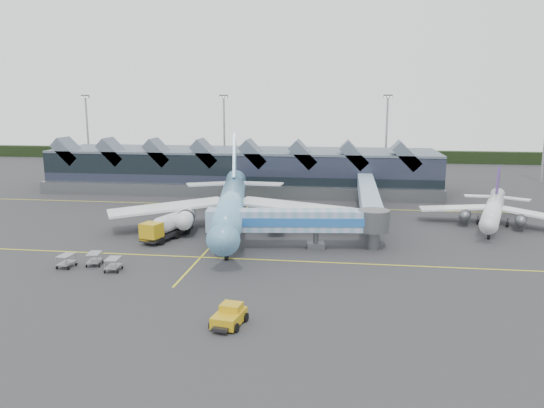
# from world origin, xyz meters

# --- Properties ---
(ground) EXTENTS (260.00, 260.00, 0.00)m
(ground) POSITION_xyz_m (0.00, 0.00, 0.00)
(ground) COLOR #29292B
(ground) RESTS_ON ground
(taxi_stripes) EXTENTS (120.00, 60.00, 0.01)m
(taxi_stripes) POSITION_xyz_m (0.00, 10.00, 0.01)
(taxi_stripes) COLOR yellow
(taxi_stripes) RESTS_ON ground
(tree_line_far) EXTENTS (260.00, 4.00, 4.00)m
(tree_line_far) POSITION_xyz_m (0.00, 110.00, 2.00)
(tree_line_far) COLOR black
(tree_line_far) RESTS_ON ground
(terminal) EXTENTS (90.00, 22.25, 12.52)m
(terminal) POSITION_xyz_m (-5.07, 47.35, 4.88)
(terminal) COLOR black
(terminal) RESTS_ON ground
(light_masts) EXTENTS (132.40, 42.56, 22.45)m
(light_masts) POSITION_xyz_m (21.00, 62.80, 12.49)
(light_masts) COLOR #97999F
(light_masts) RESTS_ON ground
(main_airliner) EXTENTS (40.33, 46.92, 15.11)m
(main_airliner) POSITION_xyz_m (0.70, 8.65, 4.44)
(main_airliner) COLOR #6195C4
(main_airliner) RESTS_ON ground
(regional_jet) EXTENTS (23.74, 26.56, 9.30)m
(regional_jet) POSITION_xyz_m (44.38, 17.07, 2.95)
(regional_jet) COLOR white
(regional_jet) RESTS_ON ground
(jet_bridge) EXTENTS (26.09, 6.74, 5.82)m
(jet_bridge) POSITION_xyz_m (14.15, -1.71, 4.01)
(jet_bridge) COLOR #71A4BC
(jet_bridge) RESTS_ON ground
(fuel_truck) EXTENTS (5.50, 11.03, 3.70)m
(fuel_truck) POSITION_xyz_m (-7.67, 1.16, 2.07)
(fuel_truck) COLOR black
(fuel_truck) RESTS_ON ground
(pushback_tug) EXTENTS (3.31, 4.65, 1.93)m
(pushback_tug) POSITION_xyz_m (8.64, -29.11, 0.87)
(pushback_tug) COLOR #C29812
(pushback_tug) RESTS_ON ground
(baggage_carts) EXTENTS (8.28, 4.47, 1.67)m
(baggage_carts) POSITION_xyz_m (-12.55, -14.46, 0.94)
(baggage_carts) COLOR #909498
(baggage_carts) RESTS_ON ground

